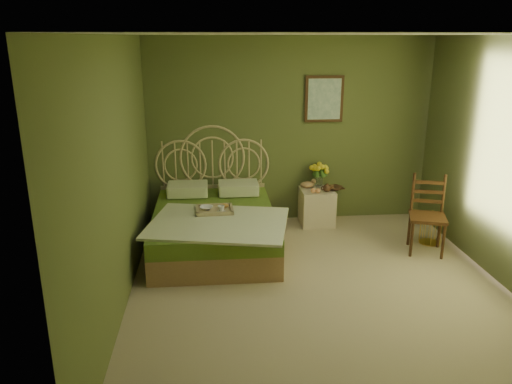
{
  "coord_description": "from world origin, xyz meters",
  "views": [
    {
      "loc": [
        -1.11,
        -4.65,
        2.58
      ],
      "look_at": [
        -0.59,
        1.0,
        0.81
      ],
      "focal_mm": 35.0,
      "sensor_mm": 36.0,
      "label": 1
    }
  ],
  "objects": [
    {
      "name": "book_lower",
      "position": [
        0.55,
        2.0,
        0.52
      ],
      "size": [
        0.24,
        0.29,
        0.02
      ],
      "primitive_type": "imported",
      "rotation": [
        0.0,
        0.0,
        0.29
      ],
      "color": "#381E0F",
      "rests_on": "nightstand"
    },
    {
      "name": "wall_back",
      "position": [
        0.0,
        2.25,
        1.3
      ],
      "size": [
        4.0,
        0.0,
        4.0
      ],
      "primitive_type": "plane",
      "rotation": [
        1.57,
        0.0,
        0.0
      ],
      "color": "#525C30",
      "rests_on": "floor"
    },
    {
      "name": "chair",
      "position": [
        1.52,
        0.96,
        0.53
      ],
      "size": [
        0.53,
        0.53,
        0.96
      ],
      "rotation": [
        0.0,
        0.0,
        -0.3
      ],
      "color": "#37210F",
      "rests_on": "floor"
    },
    {
      "name": "cereal_bowl",
      "position": [
        -1.19,
        1.2,
        0.56
      ],
      "size": [
        0.2,
        0.2,
        0.04
      ],
      "primitive_type": "imported",
      "rotation": [
        0.0,
        0.0,
        -0.23
      ],
      "color": "white",
      "rests_on": "bed"
    },
    {
      "name": "coffee_cup",
      "position": [
        -1.01,
        1.09,
        0.58
      ],
      "size": [
        0.11,
        0.11,
        0.08
      ],
      "primitive_type": "imported",
      "rotation": [
        0.0,
        0.0,
        0.34
      ],
      "color": "white",
      "rests_on": "bed"
    },
    {
      "name": "birdcage",
      "position": [
        1.7,
        1.15,
        0.2
      ],
      "size": [
        0.27,
        0.27,
        0.4
      ],
      "rotation": [
        0.0,
        0.0,
        0.08
      ],
      "color": "gold",
      "rests_on": "floor"
    },
    {
      "name": "wall_left",
      "position": [
        -2.0,
        0.0,
        1.3
      ],
      "size": [
        0.0,
        4.5,
        4.5
      ],
      "primitive_type": "plane",
      "rotation": [
        1.57,
        0.0,
        1.57
      ],
      "color": "#525C30",
      "rests_on": "floor"
    },
    {
      "name": "book_upper",
      "position": [
        0.55,
        2.0,
        0.54
      ],
      "size": [
        0.25,
        0.27,
        0.02
      ],
      "primitive_type": "imported",
      "rotation": [
        0.0,
        0.0,
        -0.49
      ],
      "color": "#472819",
      "rests_on": "nightstand"
    },
    {
      "name": "bed",
      "position": [
        -1.1,
        1.29,
        0.3
      ],
      "size": [
        1.78,
        2.24,
        1.39
      ],
      "color": "#A57B52",
      "rests_on": "floor"
    },
    {
      "name": "nightstand",
      "position": [
        0.38,
        2.0,
        0.34
      ],
      "size": [
        0.46,
        0.47,
        0.94
      ],
      "color": "beige",
      "rests_on": "floor"
    },
    {
      "name": "wall_art",
      "position": [
        0.47,
        2.22,
        1.75
      ],
      "size": [
        0.54,
        0.04,
        0.64
      ],
      "color": "#37210F",
      "rests_on": "wall_back"
    },
    {
      "name": "ceiling",
      "position": [
        0.0,
        0.0,
        2.6
      ],
      "size": [
        4.5,
        4.5,
        0.0
      ],
      "primitive_type": "plane",
      "rotation": [
        3.14,
        0.0,
        0.0
      ],
      "color": "silver",
      "rests_on": "wall_back"
    },
    {
      "name": "floor",
      "position": [
        0.0,
        0.0,
        0.0
      ],
      "size": [
        4.5,
        4.5,
        0.0
      ],
      "primitive_type": "plane",
      "color": "tan",
      "rests_on": "ground"
    }
  ]
}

